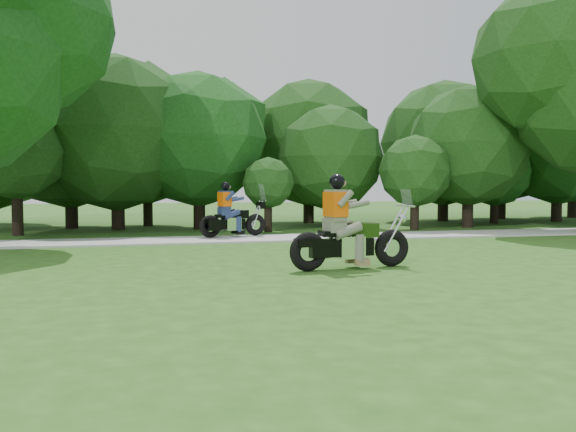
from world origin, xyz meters
name	(u,v)px	position (x,y,z in m)	size (l,w,h in m)	color
ground	(446,276)	(0.00, 0.00, 0.00)	(100.00, 100.00, 0.00)	#2A4F16
walkway	(320,237)	(0.00, 8.00, 0.03)	(60.00, 2.20, 0.06)	#ADADA8
tree_line	(304,144)	(1.29, 14.52, 3.57)	(39.17, 12.01, 7.62)	black
chopper_motorcycle	(345,234)	(-1.56, 1.24, 0.72)	(2.71, 0.85, 1.94)	black
touring_motorcycle	(229,217)	(-2.90, 8.52, 0.71)	(2.30, 1.15, 1.78)	black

